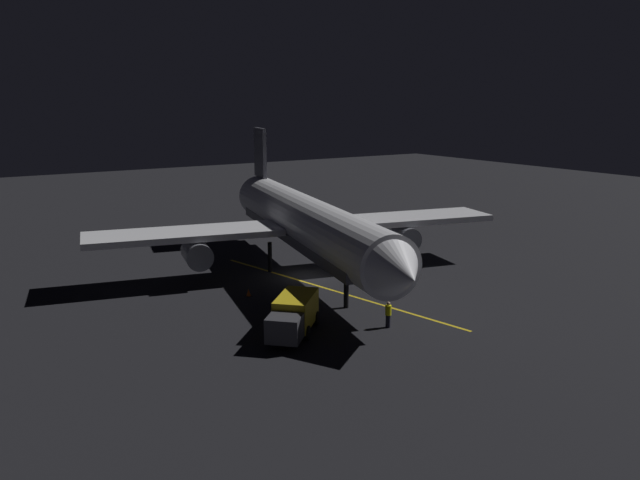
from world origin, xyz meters
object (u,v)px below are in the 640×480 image
object	(u,v)px
baggage_truck	(294,316)
traffic_cone_near_right	(373,290)
airliner	(304,223)
ground_crew_worker	(388,314)
catering_truck	(369,240)
traffic_cone_near_left	(249,293)

from	to	relation	value
baggage_truck	traffic_cone_near_right	size ratio (longest dim) A/B	10.02
airliner	ground_crew_worker	world-z (taller)	airliner
ground_crew_worker	traffic_cone_near_right	xyz separation A→B (m)	(-3.78, -6.52, -0.64)
airliner	traffic_cone_near_right	distance (m)	8.50
catering_truck	traffic_cone_near_right	xyz separation A→B (m)	(7.45, 10.49, -1.02)
airliner	traffic_cone_near_left	world-z (taller)	airliner
baggage_truck	ground_crew_worker	bearing A→B (deg)	159.11
catering_truck	traffic_cone_near_right	size ratio (longest dim) A/B	11.06
ground_crew_worker	baggage_truck	bearing A→B (deg)	-20.89
baggage_truck	ground_crew_worker	size ratio (longest dim) A/B	3.17
airliner	catering_truck	xyz separation A→B (m)	(-9.19, -3.30, -3.18)
baggage_truck	ground_crew_worker	xyz separation A→B (m)	(-5.75, 2.19, -0.34)
airliner	ground_crew_worker	size ratio (longest dim) A/B	21.98
catering_truck	baggage_truck	bearing A→B (deg)	41.10
airliner	baggage_truck	distance (m)	14.26
airliner	traffic_cone_near_left	xyz separation A→B (m)	(6.63, 2.80, -4.19)
ground_crew_worker	traffic_cone_near_left	size ratio (longest dim) A/B	3.16
traffic_cone_near_left	airliner	bearing A→B (deg)	-157.07
traffic_cone_near_right	airliner	bearing A→B (deg)	-76.35
traffic_cone_near_right	baggage_truck	bearing A→B (deg)	24.41
airliner	ground_crew_worker	bearing A→B (deg)	81.57
airliner	traffic_cone_near_right	world-z (taller)	airliner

